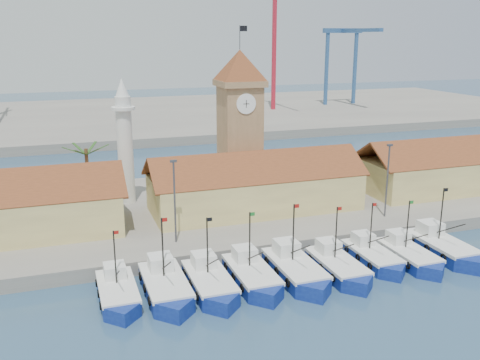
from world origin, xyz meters
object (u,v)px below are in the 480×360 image
object	(u,v)px
boat_4	(296,272)
clock_tower	(240,121)
boat_0	(118,294)
minaret	(125,141)

from	to	relation	value
boat_4	clock_tower	bearing A→B (deg)	84.56
boat_0	clock_tower	world-z (taller)	clock_tower
boat_4	minaret	size ratio (longest dim) A/B	0.63
boat_4	clock_tower	xyz separation A→B (m)	(2.25, 23.67, 11.16)
clock_tower	boat_0	bearing A→B (deg)	-130.16
boat_0	clock_tower	bearing A→B (deg)	49.84
boat_0	boat_4	xyz separation A→B (m)	(16.88, -0.99, 0.11)
boat_4	minaret	xyz separation A→B (m)	(-12.75, 25.67, 8.92)
boat_4	minaret	distance (m)	30.02
boat_4	clock_tower	size ratio (longest dim) A/B	0.45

